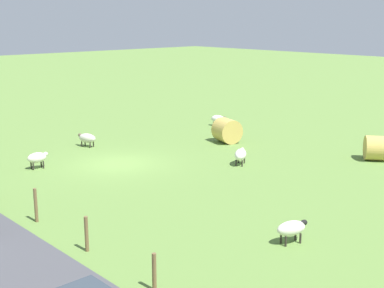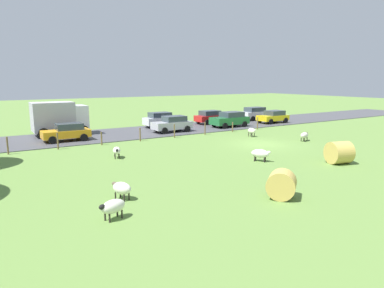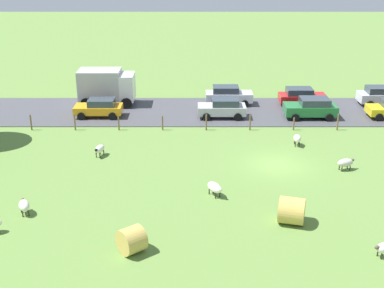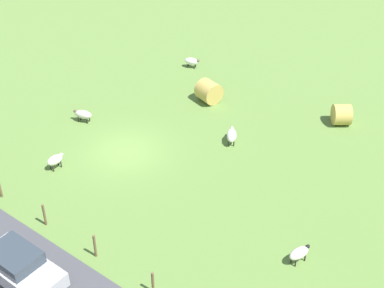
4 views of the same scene
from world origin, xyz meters
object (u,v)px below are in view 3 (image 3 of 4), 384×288
sheep_6 (345,163)px  car_1 (228,95)px  car_3 (302,96)px  hay_bale_0 (132,240)px  car_4 (311,108)px  car_7 (223,108)px  hay_bale_1 (292,211)px  truck_0 (106,86)px  car_2 (383,96)px  sheep_0 (24,205)px  sheep_4 (297,139)px  sheep_2 (215,188)px  car_0 (99,107)px  sheep_5 (100,149)px

sheep_6 → car_1: bearing=24.8°
car_3 → hay_bale_0: bearing=151.6°
hay_bale_0 → car_3: (23.27, -12.55, 0.24)m
car_4 → car_7: size_ratio=1.08×
hay_bale_1 → car_4: (17.11, -4.68, 0.21)m
sheep_6 → car_3: bearing=0.3°
truck_0 → car_2: bearing=-90.3°
sheep_0 → sheep_4: size_ratio=1.06×
sheep_2 → sheep_6: bearing=-67.0°
car_3 → car_0: bearing=100.3°
sheep_2 → car_1: car_1 is taller
sheep_2 → car_0: size_ratio=0.33×
sheep_5 → sheep_6: (-2.30, -16.11, -0.01)m
hay_bale_1 → truck_0: (20.80, 12.76, 1.06)m
hay_bale_0 → car_4: 23.52m
sheep_0 → hay_bale_0: size_ratio=0.88×
sheep_6 → sheep_0: bearing=107.0°
car_3 → car_7: size_ratio=1.04×
sheep_0 → car_4: car_4 is taller
sheep_0 → hay_bale_0: (-3.62, -6.15, 0.12)m
truck_0 → car_1: 10.87m
sheep_4 → sheep_6: sheep_4 is taller
car_7 → sheep_4: bearing=-141.4°
sheep_0 → sheep_2: (2.15, -10.28, 0.00)m
car_0 → sheep_6: bearing=-121.4°
sheep_5 → car_2: car_2 is taller
sheep_0 → car_1: (19.96, -12.21, 0.39)m
sheep_0 → sheep_4: (9.98, -16.51, 0.03)m
sheep_4 → car_4: size_ratio=0.25×
hay_bale_1 → car_4: car_4 is taller
hay_bale_1 → car_1: 20.96m
hay_bale_1 → car_3: size_ratio=0.35×
car_2 → hay_bale_1: bearing=150.2°
truck_0 → car_0: truck_0 is taller
sheep_6 → car_3: size_ratio=0.31×
sheep_0 → car_1: size_ratio=0.27×
car_4 → car_7: bearing=89.5°
hay_bale_0 → sheep_0: bearing=59.5°
hay_bale_1 → car_1: size_ratio=0.34×
car_1 → car_3: car_1 is taller
sheep_5 → hay_bale_0: size_ratio=0.94×
hay_bale_1 → sheep_0: bearing=86.3°
car_2 → car_7: car_2 is taller
car_7 → car_2: bearing=-76.3°
car_1 → car_2: car_2 is taller
hay_bale_0 → car_7: 20.59m
sheep_5 → car_0: size_ratio=0.31×
sheep_0 → sheep_5: size_ratio=0.93×
hay_bale_1 → car_0: bearing=36.5°
hay_bale_1 → sheep_2: bearing=51.6°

